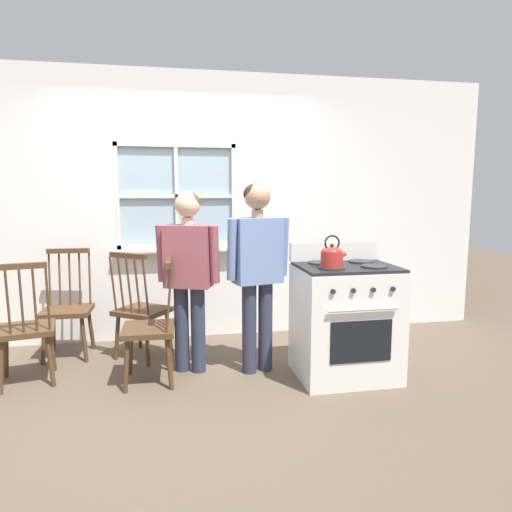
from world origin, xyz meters
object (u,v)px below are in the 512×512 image
object	(u,v)px
chair_center_cluster	(151,328)
chair_near_stove	(67,309)
chair_by_window	(141,311)
person_elderly_left	(189,264)
potted_plant	(207,241)
stove	(345,320)
person_teen_center	(257,259)
chair_near_wall	(25,329)
kettle	(332,256)

from	to	relation	value
chair_center_cluster	chair_near_stove	world-z (taller)	same
chair_by_window	person_elderly_left	xyz separation A→B (m)	(0.42, -0.41, 0.48)
chair_center_cluster	person_elderly_left	xyz separation A→B (m)	(0.31, 0.17, 0.48)
chair_near_stove	person_elderly_left	bearing A→B (deg)	-26.44
chair_near_stove	potted_plant	xyz separation A→B (m)	(1.32, 0.30, 0.58)
stove	potted_plant	bearing A→B (deg)	129.86
person_teen_center	potted_plant	xyz separation A→B (m)	(-0.33, 0.99, 0.05)
chair_by_window	potted_plant	distance (m)	0.99
chair_near_wall	chair_center_cluster	bearing A→B (deg)	159.34
potted_plant	chair_near_stove	bearing A→B (deg)	-167.13
chair_near_stove	kettle	world-z (taller)	kettle
chair_center_cluster	potted_plant	size ratio (longest dim) A/B	4.20
chair_center_cluster	potted_plant	world-z (taller)	potted_plant
person_elderly_left	stove	world-z (taller)	person_elderly_left
chair_by_window	stove	world-z (taller)	stove
kettle	potted_plant	world-z (taller)	kettle
chair_center_cluster	person_elderly_left	world-z (taller)	person_elderly_left
chair_near_stove	stove	bearing A→B (deg)	-19.86
chair_center_cluster	kettle	distance (m)	1.53
chair_near_wall	stove	distance (m)	2.55
chair_by_window	person_teen_center	size ratio (longest dim) A/B	0.63
chair_near_wall	potted_plant	distance (m)	1.84
person_teen_center	potted_plant	bearing A→B (deg)	94.84
chair_by_window	chair_center_cluster	bearing A→B (deg)	136.64
stove	potted_plant	xyz separation A→B (m)	(-1.02, 1.22, 0.54)
chair_by_window	kettle	world-z (taller)	kettle
chair_near_wall	potted_plant	world-z (taller)	potted_plant
chair_near_stove	person_elderly_left	distance (m)	1.32
chair_near_wall	person_elderly_left	xyz separation A→B (m)	(1.28, 0.01, 0.48)
stove	kettle	world-z (taller)	kettle
person_elderly_left	chair_near_wall	bearing A→B (deg)	-159.75
chair_near_stove	person_teen_center	xyz separation A→B (m)	(1.65, -0.69, 0.53)
person_teen_center	stove	distance (m)	0.88
chair_near_wall	chair_center_cluster	size ratio (longest dim) A/B	1.00
chair_near_stove	potted_plant	distance (m)	1.47
person_elderly_left	potted_plant	xyz separation A→B (m)	(0.23, 0.88, 0.10)
person_elderly_left	chair_by_window	bearing A→B (deg)	155.82
chair_center_cluster	kettle	xyz separation A→B (m)	(1.38, -0.30, 0.58)
chair_near_stove	person_elderly_left	size ratio (longest dim) A/B	0.65
chair_center_cluster	chair_near_wall	bearing A→B (deg)	-98.04
chair_near_wall	kettle	size ratio (longest dim) A/B	4.00
person_elderly_left	potted_plant	size ratio (longest dim) A/B	6.42
chair_by_window	chair_near_wall	size ratio (longest dim) A/B	1.00
stove	potted_plant	world-z (taller)	potted_plant
chair_near_stove	stove	world-z (taller)	stove
kettle	potted_plant	size ratio (longest dim) A/B	1.05
chair_near_stove	person_teen_center	size ratio (longest dim) A/B	0.63
chair_by_window	stove	xyz separation A→B (m)	(1.67, -0.74, 0.03)
chair_near_wall	chair_center_cluster	distance (m)	0.98
chair_near_stove	person_elderly_left	xyz separation A→B (m)	(1.09, -0.58, 0.48)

